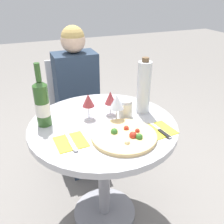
% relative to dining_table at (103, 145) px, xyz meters
% --- Properties ---
extents(ground_plane, '(12.00, 12.00, 0.00)m').
position_rel_dining_table_xyz_m(ground_plane, '(0.00, 0.00, -0.57)').
color(ground_plane, gray).
rests_on(ground_plane, ground).
extents(dining_table, '(0.83, 0.83, 0.72)m').
position_rel_dining_table_xyz_m(dining_table, '(0.00, 0.00, 0.00)').
color(dining_table, gray).
rests_on(dining_table, ground_plane).
extents(chair_behind_diner, '(0.41, 0.41, 0.86)m').
position_rel_dining_table_xyz_m(chair_behind_diner, '(0.03, 0.78, -0.16)').
color(chair_behind_diner, silver).
rests_on(chair_behind_diner, ground_plane).
extents(seated_diner, '(0.33, 0.44, 1.15)m').
position_rel_dining_table_xyz_m(seated_diner, '(0.03, 0.64, -0.05)').
color(seated_diner, '#28384C').
rests_on(seated_diner, ground_plane).
extents(pizza_large, '(0.33, 0.33, 0.05)m').
position_rel_dining_table_xyz_m(pizza_large, '(0.05, -0.18, 0.16)').
color(pizza_large, '#E5C17F').
rests_on(pizza_large, dining_table).
extents(wine_bottle, '(0.08, 0.08, 0.35)m').
position_rel_dining_table_xyz_m(wine_bottle, '(-0.30, 0.11, 0.28)').
color(wine_bottle, '#2D5623').
rests_on(wine_bottle, dining_table).
extents(tall_carafe, '(0.08, 0.08, 0.34)m').
position_rel_dining_table_xyz_m(tall_carafe, '(0.27, 0.04, 0.31)').
color(tall_carafe, silver).
rests_on(tall_carafe, dining_table).
extents(sugar_shaker, '(0.08, 0.08, 0.10)m').
position_rel_dining_table_xyz_m(sugar_shaker, '(0.15, 0.03, 0.20)').
color(sugar_shaker, silver).
rests_on(sugar_shaker, dining_table).
extents(wine_glass_back_right, '(0.07, 0.07, 0.15)m').
position_rel_dining_table_xyz_m(wine_glass_back_right, '(0.08, 0.09, 0.25)').
color(wine_glass_back_right, silver).
rests_on(wine_glass_back_right, dining_table).
extents(wine_glass_back_left, '(0.07, 0.07, 0.15)m').
position_rel_dining_table_xyz_m(wine_glass_back_left, '(-0.05, 0.09, 0.26)').
color(wine_glass_back_left, silver).
rests_on(wine_glass_back_left, dining_table).
extents(wine_glass_front_right, '(0.08, 0.08, 0.16)m').
position_rel_dining_table_xyz_m(wine_glass_front_right, '(0.08, -0.01, 0.27)').
color(wine_glass_front_right, silver).
rests_on(wine_glass_front_right, dining_table).
extents(place_setting_left, '(0.16, 0.19, 0.01)m').
position_rel_dining_table_xyz_m(place_setting_left, '(-0.21, -0.12, 0.15)').
color(place_setting_left, yellow).
rests_on(place_setting_left, dining_table).
extents(place_setting_right, '(0.16, 0.19, 0.01)m').
position_rel_dining_table_xyz_m(place_setting_right, '(0.25, -0.19, 0.15)').
color(place_setting_right, yellow).
rests_on(place_setting_right, dining_table).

